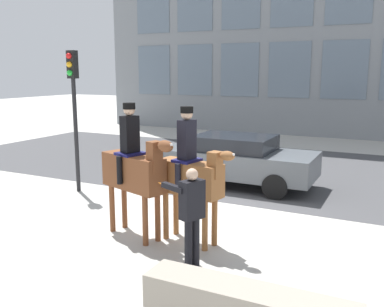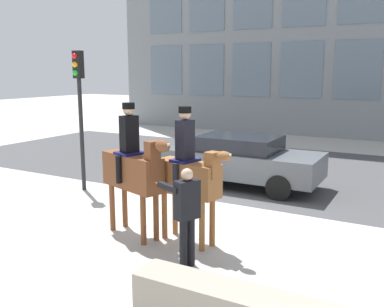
{
  "view_description": "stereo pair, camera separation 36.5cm",
  "coord_description": "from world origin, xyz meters",
  "px_view_note": "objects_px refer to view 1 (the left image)",
  "views": [
    {
      "loc": [
        4.06,
        -9.08,
        3.23
      ],
      "look_at": [
        0.21,
        -1.33,
        1.58
      ],
      "focal_mm": 40.0,
      "sensor_mm": 36.0,
      "label": 1
    },
    {
      "loc": [
        4.38,
        -8.91,
        3.23
      ],
      "look_at": [
        0.21,
        -1.33,
        1.58
      ],
      "focal_mm": 40.0,
      "sensor_mm": 36.0,
      "label": 2
    }
  ],
  "objects_px": {
    "mounted_horse_lead": "(134,169)",
    "traffic_light": "(74,98)",
    "pedestrian_bystander": "(191,210)",
    "street_car_near_lane": "(237,159)",
    "mounted_horse_companion": "(191,174)"
  },
  "relations": [
    {
      "from": "street_car_near_lane",
      "to": "traffic_light",
      "type": "xyz_separation_m",
      "value": [
        -3.68,
        -2.55,
        1.78
      ]
    },
    {
      "from": "street_car_near_lane",
      "to": "traffic_light",
      "type": "bearing_deg",
      "value": -145.3
    },
    {
      "from": "pedestrian_bystander",
      "to": "street_car_near_lane",
      "type": "distance_m",
      "value": 5.46
    },
    {
      "from": "mounted_horse_companion",
      "to": "pedestrian_bystander",
      "type": "bearing_deg",
      "value": -51.72
    },
    {
      "from": "pedestrian_bystander",
      "to": "mounted_horse_lead",
      "type": "bearing_deg",
      "value": -0.42
    },
    {
      "from": "mounted_horse_lead",
      "to": "pedestrian_bystander",
      "type": "xyz_separation_m",
      "value": [
        1.59,
        -0.72,
        -0.39
      ]
    },
    {
      "from": "street_car_near_lane",
      "to": "mounted_horse_lead",
      "type": "bearing_deg",
      "value": -95.11
    },
    {
      "from": "mounted_horse_lead",
      "to": "mounted_horse_companion",
      "type": "height_order",
      "value": "mounted_horse_lead"
    },
    {
      "from": "mounted_horse_lead",
      "to": "mounted_horse_companion",
      "type": "xyz_separation_m",
      "value": [
        1.11,
        0.23,
        -0.04
      ]
    },
    {
      "from": "mounted_horse_lead",
      "to": "traffic_light",
      "type": "height_order",
      "value": "traffic_light"
    },
    {
      "from": "pedestrian_bystander",
      "to": "street_car_near_lane",
      "type": "relative_size",
      "value": 0.39
    },
    {
      "from": "mounted_horse_lead",
      "to": "street_car_near_lane",
      "type": "relative_size",
      "value": 0.61
    },
    {
      "from": "traffic_light",
      "to": "pedestrian_bystander",
      "type": "bearing_deg",
      "value": -29.75
    },
    {
      "from": "mounted_horse_companion",
      "to": "traffic_light",
      "type": "distance_m",
      "value": 4.9
    },
    {
      "from": "mounted_horse_lead",
      "to": "traffic_light",
      "type": "xyz_separation_m",
      "value": [
        -3.27,
        2.06,
        1.16
      ]
    }
  ]
}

